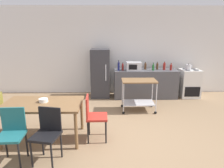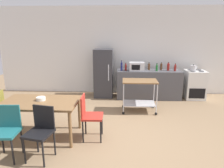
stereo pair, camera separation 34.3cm
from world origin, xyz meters
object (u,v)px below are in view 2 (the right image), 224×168
Objects in this scene: dining_table at (40,105)px; refrigerator at (104,73)px; chair_red at (89,114)px; bottle_wine at (149,67)px; bottle_hot_sauce at (122,66)px; fruit_bowl at (41,99)px; kitchen_cart at (140,91)px; chair_teal at (7,129)px; kettle at (193,68)px; stove_oven at (194,85)px; bottle_sparkling_water at (168,67)px; bottle_soda at (157,68)px; bottle_vinegar at (175,68)px; bottle_olive_oil at (126,67)px; microwave at (137,66)px; bottle_soy_sauce at (161,67)px; chair_black at (41,129)px.

dining_table is 0.97× the size of refrigerator.
bottle_wine is at bearing -29.78° from chair_red.
bottle_hot_sauce is (0.58, -0.19, 0.26)m from refrigerator.
bottle_hot_sauce is at bearing -14.92° from chair_red.
fruit_bowl is (-1.58, -2.49, -0.25)m from bottle_hot_sauce.
kitchen_cart is 3.83× the size of bottle_wine.
fruit_bowl is (0.28, 0.78, 0.27)m from chair_teal.
kettle is (2.20, 0.01, -0.03)m from bottle_hot_sauce.
refrigerator is 1.68m from kitchen_cart.
bottle_sparkling_water is at bearing -179.02° from stove_oven.
bottle_sparkling_water is (0.37, 0.08, 0.02)m from bottle_soda.
bottle_vinegar is at bearing 2.12° from bottle_soda.
kettle is at bearing 33.49° from fruit_bowl.
bottle_soda is at bearing 43.12° from fruit_bowl.
bottle_olive_oil is 0.75m from bottle_wine.
bottle_wine reaches higher than kitchen_cart.
chair_red is (0.98, -0.04, -0.15)m from dining_table.
bottle_wine reaches higher than chair_teal.
microwave reaches higher than bottle_vinegar.
microwave is 0.80m from bottle_soy_sauce.
chair_red reaches higher than fruit_bowl.
kitchen_cart is at bearing -120.99° from bottle_soy_sauce.
bottle_soy_sauce is 0.43m from bottle_vinegar.
kitchen_cart is 3.48× the size of bottle_sparkling_water.
chair_red is at bearing -90.49° from refrigerator.
bottle_wine is (-1.45, 0.08, 0.55)m from stove_oven.
stove_oven is 5.16× the size of fruit_bowl.
bottle_soda is at bearing -34.89° from chair_red.
bottle_hot_sauce is at bearing -177.33° from stove_oven.
bottle_olive_oil is (0.71, -0.13, 0.22)m from refrigerator.
chair_teal is 0.87m from fruit_bowl.
bottle_sparkling_water reaches higher than kettle.
stove_oven is 2.19m from kitchen_cart.
bottle_sparkling_water reaches higher than bottle_vinegar.
dining_table is 3.03m from bottle_hot_sauce.
chair_red is 2.80× the size of bottle_hot_sauce.
dining_table is at bearing -141.42° from bottle_vinegar.
chair_red and chair_black have the same top height.
bottle_wine is 0.28m from bottle_soda.
chair_black is 2.81m from kitchen_cart.
bottle_soy_sauce is 1.00× the size of kettle.
chair_teal is 1.00× the size of chair_black.
refrigerator is 3.37× the size of microwave.
kitchen_cart is 1.32m from bottle_soda.
chair_teal is at bearing -141.09° from stove_oven.
bottle_sparkling_water is at bearing 40.38° from fruit_bowl.
refrigerator reaches higher than chair_red.
kitchen_cart is 5.10× the size of fruit_bowl.
chair_red is 3.18m from bottle_wine.
stove_oven is at bearing -49.08° from chair_red.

